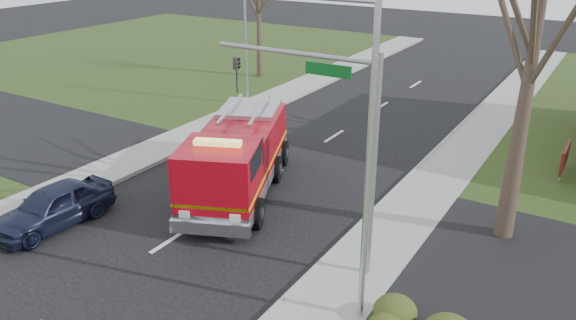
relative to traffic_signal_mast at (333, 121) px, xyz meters
The scene contains 10 objects.
ground 7.18m from the traffic_signal_mast, 163.94° to the right, with size 120.00×120.00×0.00m, color black.
sidewalk_right 4.97m from the traffic_signal_mast, 56.58° to the right, with size 2.40×80.00×0.15m, color gray.
sidewalk_left 12.41m from the traffic_signal_mast, behind, with size 2.40×80.00×0.15m, color gray.
health_center_sign 12.79m from the traffic_signal_mast, 64.32° to the left, with size 0.12×2.00×1.40m.
bare_tree_near 6.78m from the traffic_signal_mast, 46.37° to the left, with size 6.00×6.00×12.00m.
traffic_signal_mast is the anchor object (origin of this frame).
streetlight_pole 2.78m from the traffic_signal_mast, 46.02° to the right, with size 1.48×0.16×8.40m.
utility_pole_far 17.38m from the traffic_signal_mast, 133.85° to the left, with size 0.14×0.14×7.00m, color gray.
fire_engine 6.86m from the traffic_signal_mast, 154.52° to the left, with size 5.52×8.29×3.17m.
parked_car_maroon 10.60m from the traffic_signal_mast, 163.08° to the right, with size 1.76×4.38×1.49m, color #181D36.
Camera 1 is at (12.00, -11.98, 9.74)m, focal length 35.00 mm.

